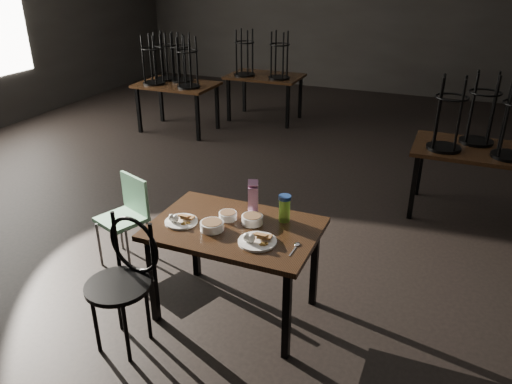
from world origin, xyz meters
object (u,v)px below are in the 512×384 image
at_px(main_table, 235,236).
at_px(juice_carton, 253,199).
at_px(bentwood_chair, 125,274).
at_px(water_bottle, 285,208).
at_px(school_chair, 127,212).

distance_m(main_table, juice_carton, 0.31).
xyz_separation_m(main_table, juice_carton, (0.05, 0.22, 0.21)).
distance_m(juice_carton, bentwood_chair, 1.05).
height_order(main_table, juice_carton, juice_carton).
bearing_deg(water_bottle, bentwood_chair, -137.57).
distance_m(water_bottle, bentwood_chair, 1.20).
distance_m(main_table, school_chair, 1.26).
bearing_deg(water_bottle, juice_carton, -179.34).
xyz_separation_m(main_table, bentwood_chair, (-0.56, -0.57, -0.12)).
relative_size(water_bottle, bentwood_chair, 0.22).
xyz_separation_m(juice_carton, school_chair, (-1.26, 0.11, -0.41)).
height_order(main_table, water_bottle, water_bottle).
bearing_deg(school_chair, juice_carton, 15.63).
bearing_deg(main_table, school_chair, 164.71).
xyz_separation_m(water_bottle, school_chair, (-1.50, 0.11, -0.38)).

